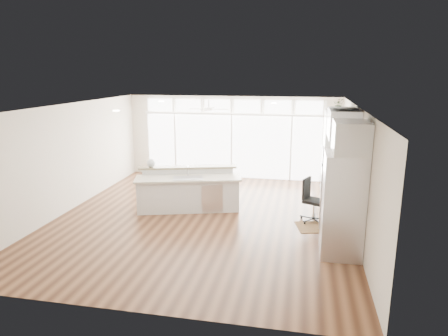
# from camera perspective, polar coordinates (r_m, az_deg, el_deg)

# --- Properties ---
(floor) EXTENTS (7.00, 8.00, 0.02)m
(floor) POSITION_cam_1_polar(r_m,az_deg,el_deg) (9.82, -3.04, -7.18)
(floor) COLOR #3E2213
(floor) RESTS_ON ground
(ceiling) EXTENTS (7.00, 8.00, 0.02)m
(ceiling) POSITION_cam_1_polar(r_m,az_deg,el_deg) (9.21, -3.25, 8.78)
(ceiling) COLOR white
(ceiling) RESTS_ON wall_back
(wall_back) EXTENTS (7.00, 0.04, 2.70)m
(wall_back) POSITION_cam_1_polar(r_m,az_deg,el_deg) (13.26, 1.16, 4.41)
(wall_back) COLOR beige
(wall_back) RESTS_ON floor
(wall_front) EXTENTS (7.00, 0.04, 2.70)m
(wall_front) POSITION_cam_1_polar(r_m,az_deg,el_deg) (5.80, -13.10, -8.23)
(wall_front) COLOR beige
(wall_front) RESTS_ON floor
(wall_left) EXTENTS (0.04, 8.00, 2.70)m
(wall_left) POSITION_cam_1_polar(r_m,az_deg,el_deg) (10.82, -21.41, 1.36)
(wall_left) COLOR beige
(wall_left) RESTS_ON floor
(wall_right) EXTENTS (0.04, 8.00, 2.70)m
(wall_right) POSITION_cam_1_polar(r_m,az_deg,el_deg) (9.21, 18.45, -0.42)
(wall_right) COLOR beige
(wall_right) RESTS_ON floor
(glass_wall) EXTENTS (5.80, 0.06, 2.08)m
(glass_wall) POSITION_cam_1_polar(r_m,az_deg,el_deg) (13.25, 1.11, 3.09)
(glass_wall) COLOR white
(glass_wall) RESTS_ON wall_back
(transom_row) EXTENTS (5.90, 0.06, 0.40)m
(transom_row) POSITION_cam_1_polar(r_m,az_deg,el_deg) (13.07, 1.14, 8.83)
(transom_row) COLOR white
(transom_row) RESTS_ON wall_back
(desk_window) EXTENTS (0.04, 0.85, 0.85)m
(desk_window) POSITION_cam_1_polar(r_m,az_deg,el_deg) (9.45, 18.09, 1.20)
(desk_window) COLOR silver
(desk_window) RESTS_ON wall_right
(ceiling_fan) EXTENTS (1.16, 1.16, 0.32)m
(ceiling_fan) POSITION_cam_1_polar(r_m,az_deg,el_deg) (12.06, -2.20, 8.89)
(ceiling_fan) COLOR white
(ceiling_fan) RESTS_ON ceiling
(recessed_lights) EXTENTS (3.40, 3.00, 0.02)m
(recessed_lights) POSITION_cam_1_polar(r_m,az_deg,el_deg) (9.40, -2.94, 8.77)
(recessed_lights) COLOR white
(recessed_lights) RESTS_ON ceiling
(oven_cabinet) EXTENTS (0.64, 1.20, 2.50)m
(oven_cabinet) POSITION_cam_1_polar(r_m,az_deg,el_deg) (10.95, 15.61, 1.39)
(oven_cabinet) COLOR silver
(oven_cabinet) RESTS_ON floor
(desk_nook) EXTENTS (0.72, 1.30, 0.76)m
(desk_nook) POSITION_cam_1_polar(r_m,az_deg,el_deg) (9.72, 15.65, -5.45)
(desk_nook) COLOR silver
(desk_nook) RESTS_ON floor
(upper_cabinets) EXTENTS (0.64, 1.30, 0.64)m
(upper_cabinets) POSITION_cam_1_polar(r_m,az_deg,el_deg) (9.29, 16.67, 6.11)
(upper_cabinets) COLOR silver
(upper_cabinets) RESTS_ON wall_right
(refrigerator) EXTENTS (0.76, 0.90, 2.00)m
(refrigerator) POSITION_cam_1_polar(r_m,az_deg,el_deg) (7.97, 16.60, -5.05)
(refrigerator) COLOR silver
(refrigerator) RESTS_ON floor
(fridge_cabinet) EXTENTS (0.64, 0.90, 0.60)m
(fridge_cabinet) POSITION_cam_1_polar(r_m,az_deg,el_deg) (7.67, 17.70, 4.18)
(fridge_cabinet) COLOR silver
(fridge_cabinet) RESTS_ON wall_right
(framed_photos) EXTENTS (0.06, 0.22, 0.80)m
(framed_photos) POSITION_cam_1_polar(r_m,az_deg,el_deg) (10.09, 17.65, 1.11)
(framed_photos) COLOR black
(framed_photos) RESTS_ON wall_right
(kitchen_island) EXTENTS (2.83, 1.70, 1.05)m
(kitchen_island) POSITION_cam_1_polar(r_m,az_deg,el_deg) (10.24, -5.13, -3.16)
(kitchen_island) COLOR silver
(kitchen_island) RESTS_ON floor
(rug) EXTENTS (1.11, 0.91, 0.01)m
(rug) POSITION_cam_1_polar(r_m,az_deg,el_deg) (9.49, 13.36, -8.20)
(rug) COLOR #3A2512
(rug) RESTS_ON floor
(office_chair) EXTENTS (0.69, 0.67, 1.03)m
(office_chair) POSITION_cam_1_polar(r_m,az_deg,el_deg) (9.64, 12.78, -4.58)
(office_chair) COLOR black
(office_chair) RESTS_ON floor
(fishbowl) EXTENTS (0.27, 0.27, 0.22)m
(fishbowl) POSITION_cam_1_polar(r_m,az_deg,el_deg) (10.51, -10.38, 0.70)
(fishbowl) COLOR silver
(fishbowl) RESTS_ON kitchen_island
(monitor) EXTENTS (0.14, 0.46, 0.38)m
(monitor) POSITION_cam_1_polar(r_m,az_deg,el_deg) (9.55, 15.39, -2.21)
(monitor) COLOR black
(monitor) RESTS_ON desk_nook
(keyboard) EXTENTS (0.18, 0.37, 0.02)m
(keyboard) POSITION_cam_1_polar(r_m,az_deg,el_deg) (9.59, 14.31, -3.20)
(keyboard) COLOR white
(keyboard) RESTS_ON desk_nook
(potted_plant) EXTENTS (0.31, 0.33, 0.23)m
(potted_plant) POSITION_cam_1_polar(r_m,az_deg,el_deg) (10.75, 16.08, 8.52)
(potted_plant) COLOR #2C5524
(potted_plant) RESTS_ON oven_cabinet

